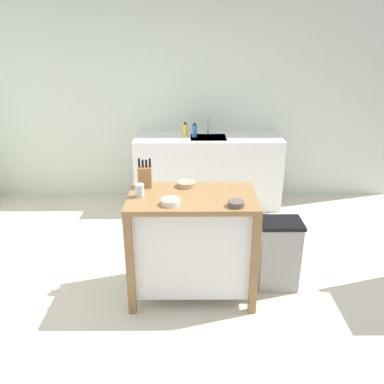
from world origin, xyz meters
TOP-DOWN VIEW (x-y plane):
  - ground_plane at (0.00, 0.00)m, footprint 6.49×6.49m
  - wall_back at (0.00, 2.39)m, footprint 5.49×0.10m
  - kitchen_island at (0.03, 0.11)m, footprint 1.02×0.61m
  - knife_block at (-0.36, 0.31)m, footprint 0.11×0.09m
  - bowl_ceramic_small at (-0.13, -0.07)m, footprint 0.14×0.14m
  - bowl_ceramic_wide at (0.36, -0.10)m, footprint 0.12×0.12m
  - bowl_stoneware_deep at (-0.01, 0.31)m, footprint 0.15×0.15m
  - drinking_cup at (-0.38, 0.09)m, footprint 0.07×0.07m
  - trash_bin at (0.78, 0.20)m, footprint 0.36×0.28m
  - sink_counter at (0.25, 2.04)m, footprint 1.83×0.60m
  - sink_faucet at (0.25, 2.18)m, footprint 0.02×0.02m
  - bottle_hand_soap at (-0.04, 2.06)m, footprint 0.06×0.06m
  - bottle_spray_cleaner at (0.07, 2.04)m, footprint 0.06×0.06m

SIDE VIEW (x-z plane):
  - ground_plane at x=0.00m, z-range 0.00..0.00m
  - trash_bin at x=0.78m, z-range 0.00..0.63m
  - sink_counter at x=0.25m, z-range 0.00..0.90m
  - kitchen_island at x=0.03m, z-range 0.05..0.96m
  - bowl_ceramic_wide at x=0.36m, z-range 0.91..0.95m
  - bowl_stoneware_deep at x=-0.01m, z-range 0.91..0.95m
  - bowl_ceramic_small at x=-0.13m, z-range 0.91..0.95m
  - drinking_cup at x=-0.38m, z-range 0.90..1.01m
  - bottle_spray_cleaner at x=0.07m, z-range 0.89..1.06m
  - bottle_hand_soap at x=-0.04m, z-range 0.89..1.07m
  - knife_block at x=-0.36m, z-range 0.87..1.12m
  - sink_faucet at x=0.25m, z-range 0.90..1.12m
  - wall_back at x=0.00m, z-range 0.00..2.60m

